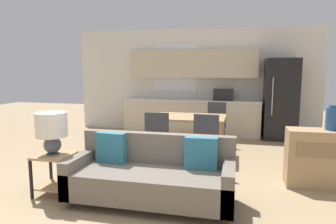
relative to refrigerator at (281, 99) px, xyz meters
name	(u,v)px	position (x,y,z in m)	size (l,w,h in m)	color
ground_plane	(136,205)	(-2.15, -4.22, -0.96)	(20.00, 20.00, 0.00)	#9E8460
wall_back	(193,81)	(-2.16, 0.41, 0.40)	(6.40, 0.07, 2.70)	silver
kitchen_counter	(192,101)	(-2.14, 0.11, -0.11)	(3.46, 0.65, 2.15)	beige
refrigerator	(281,99)	(0.00, 0.00, 0.00)	(0.75, 0.75, 1.91)	black
dining_table	(190,120)	(-1.86, -1.92, -0.26)	(1.33, 0.94, 0.77)	tan
couch	(152,176)	(-1.99, -4.06, -0.62)	(2.01, 0.80, 0.83)	#3D2D1E
side_table	(55,168)	(-3.30, -4.14, -0.59)	(0.45, 0.45, 0.54)	tan
table_lamp	(52,128)	(-3.31, -4.15, -0.07)	(0.40, 0.40, 0.55)	#4C515B
credenza	(322,159)	(0.19, -3.05, -0.55)	(0.95, 0.40, 0.82)	tan
vase	(332,118)	(0.29, -3.02, 0.02)	(0.16, 0.16, 0.34)	#234C84
dining_chair_near_left	(158,137)	(-2.28, -2.72, -0.44)	(0.47, 0.47, 0.95)	#38383D
dining_chair_far_right	(216,123)	(-1.43, -1.06, -0.44)	(0.45, 0.45, 0.95)	#38383D
dining_chair_near_right	(207,140)	(-1.45, -2.74, -0.44)	(0.45, 0.45, 0.95)	#38383D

